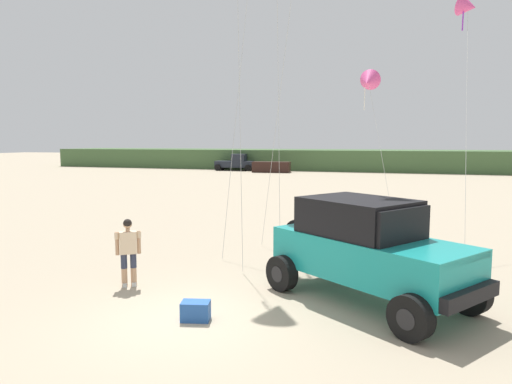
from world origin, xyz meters
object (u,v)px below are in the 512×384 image
(jeep, at_px, (367,248))
(distant_pickup, at_px, (236,163))
(person_watching, at_px, (128,249))
(cooler_box, at_px, (196,311))
(distant_sedan, at_px, (271,167))
(kite_orange_streamer, at_px, (368,82))
(kite_yellow_diamond, at_px, (468,7))

(jeep, relative_size, distant_pickup, 1.03)
(jeep, bearing_deg, person_watching, -172.77)
(cooler_box, bearing_deg, jeep, 21.05)
(person_watching, bearing_deg, distant_sedan, 100.99)
(jeep, xyz_separation_m, kite_orange_streamer, (-0.90, 11.12, 4.95))
(jeep, bearing_deg, kite_yellow_diamond, 72.90)
(kite_yellow_diamond, bearing_deg, cooler_box, -117.77)
(kite_orange_streamer, bearing_deg, jeep, -85.40)
(distant_pickup, bearing_deg, cooler_box, -70.83)
(cooler_box, xyz_separation_m, distant_pickup, (-15.46, 44.47, 0.75))
(distant_pickup, distance_m, distant_sedan, 5.42)
(distant_pickup, height_order, kite_yellow_diamond, kite_yellow_diamond)
(distant_pickup, relative_size, kite_yellow_diamond, 0.54)
(cooler_box, bearing_deg, kite_orange_streamer, 66.55)
(jeep, xyz_separation_m, person_watching, (-5.60, -0.71, -0.26))
(jeep, distance_m, distant_pickup, 46.19)
(cooler_box, distance_m, kite_yellow_diamond, 15.14)
(person_watching, relative_size, distant_pickup, 0.35)
(distant_sedan, bearing_deg, cooler_box, -81.43)
(distant_pickup, distance_m, kite_yellow_diamond, 40.24)
(cooler_box, distance_m, kite_orange_streamer, 14.76)
(cooler_box, relative_size, distant_pickup, 0.12)
(jeep, relative_size, person_watching, 2.95)
(distant_pickup, distance_m, kite_orange_streamer, 36.21)
(kite_orange_streamer, bearing_deg, distant_sedan, 113.47)
(distant_pickup, bearing_deg, distant_sedan, -21.54)
(cooler_box, xyz_separation_m, kite_orange_streamer, (2.23, 13.31, 5.96))
(distant_sedan, xyz_separation_m, kite_orange_streamer, (12.67, -29.17, 5.55))
(person_watching, relative_size, cooler_box, 2.98)
(kite_yellow_diamond, bearing_deg, person_watching, -130.70)
(person_watching, relative_size, distant_sedan, 0.40)
(distant_sedan, bearing_deg, kite_yellow_diamond, -67.64)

